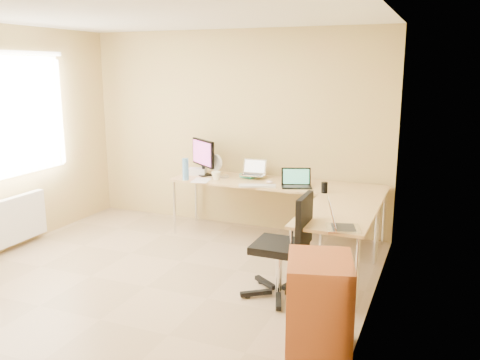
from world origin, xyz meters
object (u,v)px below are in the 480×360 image
at_px(desk_return, 337,247).
at_px(laptop_center, 253,168).
at_px(keyboard, 257,186).
at_px(laptop_return, 344,217).
at_px(monitor, 203,157).
at_px(laptop_black, 297,178).
at_px(water_bottle, 186,169).
at_px(mug, 216,176).
at_px(desk_fan, 217,166).
at_px(office_chair, 279,245).
at_px(desk_main, 276,211).
at_px(cabinet, 319,310).

bearing_deg(desk_return, laptop_center, 140.45).
relative_size(desk_return, keyboard, 2.94).
bearing_deg(laptop_return, monitor, 36.97).
relative_size(desk_return, laptop_black, 3.72).
relative_size(laptop_center, water_bottle, 1.10).
bearing_deg(laptop_return, laptop_center, 25.43).
xyz_separation_m(mug, desk_fan, (-0.08, 0.20, 0.08)).
distance_m(keyboard, desk_fan, 0.77).
relative_size(laptop_center, office_chair, 0.30).
xyz_separation_m(desk_main, mug, (-0.75, -0.16, 0.42)).
height_order(laptop_black, laptop_return, laptop_return).
height_order(water_bottle, laptop_return, water_bottle).
bearing_deg(desk_fan, cabinet, -30.63).
bearing_deg(monitor, mug, 1.20).
bearing_deg(cabinet, laptop_black, 95.36).
bearing_deg(office_chair, laptop_return, -0.73).
relative_size(laptop_center, desk_fan, 1.13).
bearing_deg(desk_main, laptop_return, -53.58).
relative_size(desk_return, office_chair, 1.29).
bearing_deg(cabinet, mug, 115.18).
distance_m(laptop_black, desk_fan, 1.15).
distance_m(desk_main, monitor, 1.19).
bearing_deg(desk_main, monitor, 177.47).
bearing_deg(office_chair, mug, 133.23).
bearing_deg(monitor, water_bottle, -65.77).
height_order(monitor, desk_fan, monitor).
height_order(keyboard, cabinet, cabinet).
bearing_deg(desk_main, office_chair, -70.50).
relative_size(keyboard, office_chair, 0.44).
distance_m(desk_fan, office_chair, 2.10).
height_order(laptop_black, desk_fan, desk_fan).
distance_m(laptop_center, keyboard, 0.45).
xyz_separation_m(laptop_center, keyboard, (0.20, -0.38, -0.13)).
height_order(laptop_return, office_chair, office_chair).
bearing_deg(laptop_return, desk_fan, 34.42).
relative_size(desk_fan, cabinet, 0.33).
height_order(office_chair, cabinet, office_chair).
distance_m(laptop_center, laptop_return, 2.18).
relative_size(water_bottle, desk_fan, 1.03).
distance_m(laptop_return, office_chair, 0.68).
xyz_separation_m(monitor, cabinet, (2.15, -2.42, -0.61)).
xyz_separation_m(desk_return, keyboard, (-1.12, 0.70, 0.38)).
relative_size(desk_fan, office_chair, 0.26).
xyz_separation_m(laptop_return, office_chair, (-0.59, 0.01, -0.34)).
relative_size(keyboard, desk_fan, 1.65).
bearing_deg(desk_fan, office_chair, -28.37).
height_order(monitor, keyboard, monitor).
relative_size(laptop_black, keyboard, 0.79).
distance_m(desk_fan, cabinet, 3.14).
relative_size(monitor, laptop_center, 1.84).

